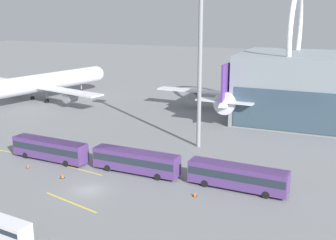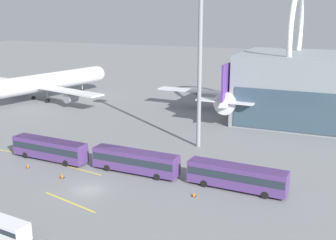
{
  "view_description": "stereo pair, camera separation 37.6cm",
  "coord_description": "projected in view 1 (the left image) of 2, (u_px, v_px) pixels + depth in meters",
  "views": [
    {
      "loc": [
        30.22,
        -43.92,
        23.43
      ],
      "look_at": [
        1.19,
        24.44,
        4.0
      ],
      "focal_mm": 45.0,
      "sensor_mm": 36.0,
      "label": 1
    },
    {
      "loc": [
        30.56,
        -43.77,
        23.43
      ],
      "look_at": [
        1.19,
        24.44,
        4.0
      ],
      "focal_mm": 45.0,
      "sensor_mm": 36.0,
      "label": 2
    }
  ],
  "objects": [
    {
      "name": "airliner_at_gate_near",
      "position": [
        40.0,
        83.0,
        110.58
      ],
      "size": [
        43.75,
        42.66,
        14.25
      ],
      "rotation": [
        0.0,
        0.0,
        1.33
      ],
      "color": "white",
      "rests_on": "ground_plane"
    },
    {
      "name": "shuttle_bus_2",
      "position": [
        237.0,
        176.0,
        56.31
      ],
      "size": [
        13.6,
        3.28,
        3.37
      ],
      "rotation": [
        0.0,
        0.0,
        -0.05
      ],
      "color": "#56387A",
      "rests_on": "ground_plane"
    },
    {
      "name": "traffic_cone_1",
      "position": [
        28.0,
        166.0,
        64.3
      ],
      "size": [
        0.46,
        0.46,
        0.69
      ],
      "color": "black",
      "rests_on": "ground_plane"
    },
    {
      "name": "traffic_cone_0",
      "position": [
        62.0,
        176.0,
        60.52
      ],
      "size": [
        0.62,
        0.62,
        0.62
      ],
      "color": "black",
      "rests_on": "ground_plane"
    },
    {
      "name": "floodlight_mast",
      "position": [
        200.0,
        52.0,
        70.44
      ],
      "size": [
        2.62,
        2.62,
        27.3
      ],
      "color": "gray",
      "rests_on": "ground_plane"
    },
    {
      "name": "lane_stripe_1",
      "position": [
        70.0,
        202.0,
        52.93
      ],
      "size": [
        9.2,
        2.53,
        0.01
      ],
      "primitive_type": "cube",
      "rotation": [
        0.0,
        0.0,
        -0.24
      ],
      "color": "yellow",
      "rests_on": "ground_plane"
    },
    {
      "name": "shuttle_bus_1",
      "position": [
        136.0,
        160.0,
        62.04
      ],
      "size": [
        13.55,
        3.0,
        3.37
      ],
      "rotation": [
        0.0,
        0.0,
        -0.03
      ],
      "color": "#56387A",
      "rests_on": "ground_plane"
    },
    {
      "name": "shuttle_bus_0",
      "position": [
        50.0,
        148.0,
        67.41
      ],
      "size": [
        13.61,
        3.39,
        3.37
      ],
      "rotation": [
        0.0,
        0.0,
        -0.06
      ],
      "color": "#56387A",
      "rests_on": "ground_plane"
    },
    {
      "name": "ground_plane",
      "position": [
        89.0,
        190.0,
        56.47
      ],
      "size": [
        440.0,
        440.0,
        0.0
      ],
      "primitive_type": "plane",
      "color": "slate"
    },
    {
      "name": "traffic_cone_2",
      "position": [
        195.0,
        194.0,
        54.57
      ],
      "size": [
        0.57,
        0.57,
        0.62
      ],
      "color": "black",
      "rests_on": "ground_plane"
    },
    {
      "name": "lane_stripe_2",
      "position": [
        224.0,
        183.0,
        58.97
      ],
      "size": [
        10.8,
        4.03,
        0.01
      ],
      "primitive_type": "cube",
      "rotation": [
        0.0,
        0.0,
        0.34
      ],
      "color": "yellow",
      "rests_on": "ground_plane"
    },
    {
      "name": "service_van_foreground",
      "position": [
        7.0,
        229.0,
        43.99
      ],
      "size": [
        5.72,
        2.59,
        2.2
      ],
      "rotation": [
        0.0,
        0.0,
        -0.1
      ],
      "color": "silver",
      "rests_on": "ground_plane"
    },
    {
      "name": "airliner_at_gate_far",
      "position": [
        244.0,
        91.0,
        98.83
      ],
      "size": [
        43.52,
        39.98,
        13.07
      ],
      "rotation": [
        0.0,
        0.0,
        1.53
      ],
      "color": "silver",
      "rests_on": "ground_plane"
    },
    {
      "name": "lane_stripe_0",
      "position": [
        74.0,
        168.0,
        64.49
      ],
      "size": [
        11.31,
        2.04,
        0.01
      ],
      "primitive_type": "cube",
      "rotation": [
        0.0,
        0.0,
        -0.16
      ],
      "color": "yellow",
      "rests_on": "ground_plane"
    }
  ]
}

